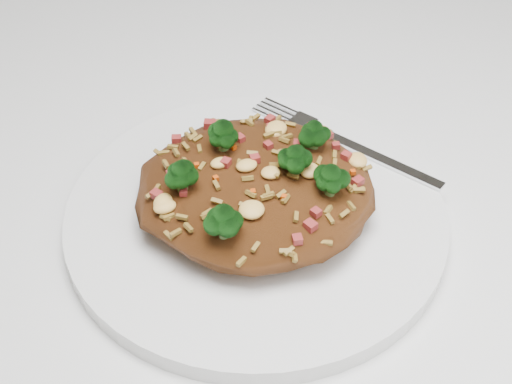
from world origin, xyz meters
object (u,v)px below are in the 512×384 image
at_px(dining_table, 180,250).
at_px(plate, 256,215).
at_px(fork, 354,147).
at_px(fried_rice, 256,180).

height_order(dining_table, plate, plate).
bearing_deg(plate, fork, 41.99).
distance_m(plate, fork, 0.10).
xyz_separation_m(fried_rice, fork, (0.07, 0.07, -0.02)).
relative_size(dining_table, fork, 8.60).
xyz_separation_m(plate, fork, (0.07, 0.06, 0.01)).
xyz_separation_m(dining_table, fork, (0.14, 0.01, 0.11)).
height_order(plate, fork, fork).
bearing_deg(fork, plate, -101.64).
bearing_deg(fried_rice, plate, 117.93).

